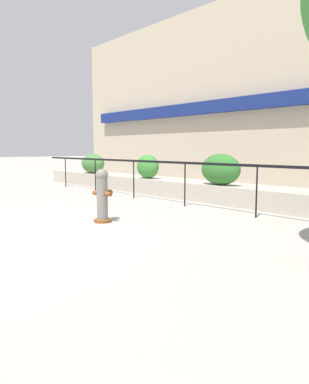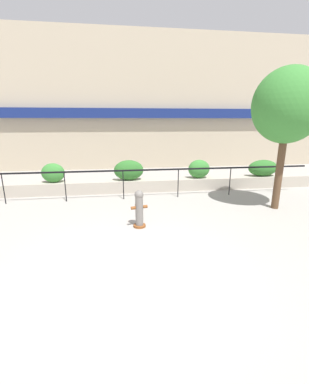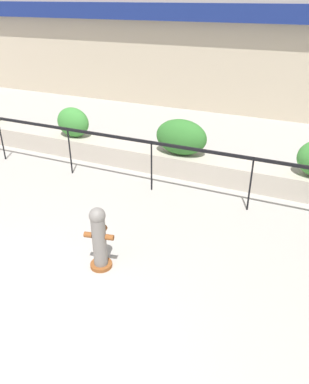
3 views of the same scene
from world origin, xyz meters
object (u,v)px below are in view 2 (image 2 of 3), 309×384
Objects in this scene: hedge_bush_3 at (199,169)px; street_tree at (288,107)px; hedge_bush_2 at (129,170)px; hedge_bush_4 at (263,168)px; hedge_bush_1 at (53,173)px; fire_hydrant at (139,208)px.

street_tree reaches higher than hedge_bush_3.
hedge_bush_2 reaches higher than hedge_bush_4.
hedge_bush_1 is at bearing 180.00° from hedge_bush_3.
street_tree is at bearing -57.37° from hedge_bush_3.
fire_hydrant is (-2.94, -3.86, -0.35)m from hedge_bush_3.
hedge_bush_3 is (3.06, 0.00, -0.02)m from hedge_bush_2.
hedge_bush_1 is 5.01m from fire_hydrant.
hedge_bush_4 is at bearing 68.30° from street_tree.
fire_hydrant is at bearing -88.26° from hedge_bush_2.
fire_hydrant is at bearing -127.27° from hedge_bush_3.
hedge_bush_1 is at bearing 180.00° from hedge_bush_4.
hedge_bush_1 is at bearing 160.04° from street_tree.
hedge_bush_3 is 4.23m from street_tree.
street_tree reaches higher than fire_hydrant.
hedge_bush_1 is at bearing 180.00° from hedge_bush_2.
hedge_bush_2 is (3.06, 0.00, 0.03)m from hedge_bush_1.
street_tree is at bearing -30.51° from hedge_bush_2.
hedge_bush_3 is at bearing 0.00° from hedge_bush_2.
hedge_bush_2 is 3.06m from hedge_bush_3.
street_tree is (-1.15, -2.89, 2.49)m from hedge_bush_4.
hedge_bush_2 is 1.15× the size of fire_hydrant.
hedge_bush_2 reaches higher than hedge_bush_1.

